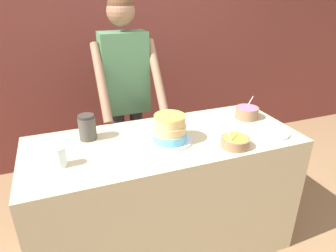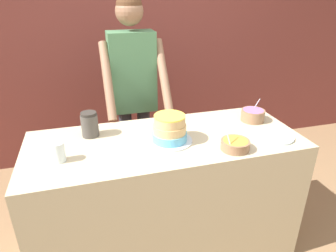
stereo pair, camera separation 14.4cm
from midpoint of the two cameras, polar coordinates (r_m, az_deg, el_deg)
wall_back at (r=3.25m, az=-11.75°, el=15.45°), size 10.00×0.05×2.60m
counter at (r=2.18m, az=-2.46°, el=-13.32°), size 1.76×0.72×0.92m
person_baker at (r=2.49m, az=-9.78°, el=8.09°), size 0.50×0.48×1.78m
cake at (r=1.86m, az=-1.91°, el=-0.75°), size 0.29×0.29×0.18m
frosting_bowl_orange at (r=1.85m, az=10.52°, el=-2.99°), size 0.17×0.17×0.17m
frosting_bowl_purple at (r=2.28m, az=13.06°, el=2.57°), size 0.17×0.17×0.15m
drinking_glass at (r=1.75m, az=-22.18°, el=-5.51°), size 0.07×0.07×0.11m
ceramic_plate at (r=2.09m, az=17.31°, el=-1.25°), size 0.23×0.23×0.01m
stoneware_jar at (r=1.98m, az=-17.16°, el=-0.28°), size 0.11×0.11×0.17m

